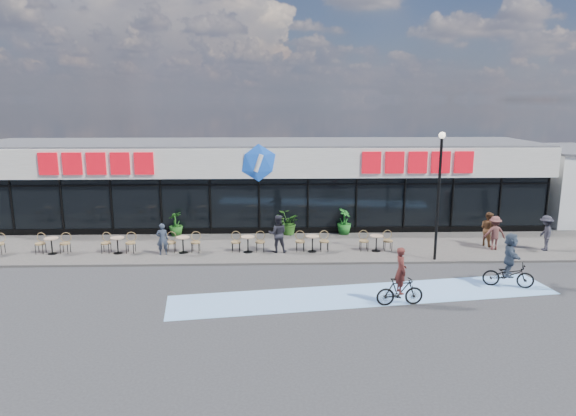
{
  "coord_description": "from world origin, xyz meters",
  "views": [
    {
      "loc": [
        0.7,
        -18.8,
        6.88
      ],
      "look_at": [
        1.37,
        3.5,
        2.16
      ],
      "focal_mm": 32.0,
      "sensor_mm": 36.0,
      "label": 1
    }
  ],
  "objects_px": {
    "potted_plant_left": "(176,224)",
    "patron_left": "(162,239)",
    "patron_right": "(278,234)",
    "cyclist_b": "(509,264)",
    "potted_plant_mid": "(288,223)",
    "pedestrian_c": "(495,233)",
    "pedestrian_a": "(546,233)",
    "pedestrian_b": "(488,229)",
    "lamp_post": "(439,186)",
    "potted_plant_right": "(344,221)",
    "cyclist_a": "(400,285)"
  },
  "relations": [
    {
      "from": "potted_plant_right",
      "to": "lamp_post",
      "type": "bearing_deg",
      "value": -52.81
    },
    {
      "from": "pedestrian_c",
      "to": "cyclist_b",
      "type": "xyz_separation_m",
      "value": [
        -1.4,
        -4.55,
        0.0
      ]
    },
    {
      "from": "patron_right",
      "to": "cyclist_b",
      "type": "bearing_deg",
      "value": 151.45
    },
    {
      "from": "potted_plant_left",
      "to": "cyclist_b",
      "type": "distance_m",
      "value": 15.63
    },
    {
      "from": "potted_plant_left",
      "to": "patron_right",
      "type": "bearing_deg",
      "value": -30.7
    },
    {
      "from": "cyclist_b",
      "to": "potted_plant_mid",
      "type": "bearing_deg",
      "value": 137.01
    },
    {
      "from": "potted_plant_left",
      "to": "patron_left",
      "type": "distance_m",
      "value": 3.31
    },
    {
      "from": "potted_plant_mid",
      "to": "potted_plant_right",
      "type": "distance_m",
      "value": 2.91
    },
    {
      "from": "pedestrian_b",
      "to": "pedestrian_c",
      "type": "bearing_deg",
      "value": 159.03
    },
    {
      "from": "potted_plant_right",
      "to": "patron_right",
      "type": "relative_size",
      "value": 0.77
    },
    {
      "from": "cyclist_a",
      "to": "pedestrian_c",
      "type": "bearing_deg",
      "value": 46.38
    },
    {
      "from": "potted_plant_mid",
      "to": "patron_right",
      "type": "distance_m",
      "value": 3.13
    },
    {
      "from": "potted_plant_right",
      "to": "pedestrian_a",
      "type": "xyz_separation_m",
      "value": [
        8.8,
        -3.2,
        0.15
      ]
    },
    {
      "from": "potted_plant_left",
      "to": "patron_left",
      "type": "xyz_separation_m",
      "value": [
        0.02,
        -3.31,
        0.1
      ]
    },
    {
      "from": "patron_left",
      "to": "cyclist_b",
      "type": "height_order",
      "value": "cyclist_b"
    },
    {
      "from": "potted_plant_mid",
      "to": "pedestrian_b",
      "type": "distance_m",
      "value": 9.69
    },
    {
      "from": "potted_plant_left",
      "to": "potted_plant_mid",
      "type": "distance_m",
      "value": 5.68
    },
    {
      "from": "pedestrian_c",
      "to": "cyclist_a",
      "type": "relative_size",
      "value": 0.77
    },
    {
      "from": "patron_left",
      "to": "pedestrian_a",
      "type": "bearing_deg",
      "value": 166.45
    },
    {
      "from": "potted_plant_left",
      "to": "cyclist_a",
      "type": "bearing_deg",
      "value": -44.59
    },
    {
      "from": "cyclist_a",
      "to": "potted_plant_left",
      "type": "bearing_deg",
      "value": 135.41
    },
    {
      "from": "potted_plant_mid",
      "to": "potted_plant_right",
      "type": "xyz_separation_m",
      "value": [
        2.91,
        0.04,
        0.04
      ]
    },
    {
      "from": "lamp_post",
      "to": "cyclist_a",
      "type": "bearing_deg",
      "value": -119.58
    },
    {
      "from": "cyclist_a",
      "to": "potted_plant_right",
      "type": "bearing_deg",
      "value": 94.02
    },
    {
      "from": "pedestrian_c",
      "to": "lamp_post",
      "type": "bearing_deg",
      "value": 24.36
    },
    {
      "from": "potted_plant_mid",
      "to": "cyclist_b",
      "type": "relative_size",
      "value": 0.6
    },
    {
      "from": "potted_plant_left",
      "to": "potted_plant_mid",
      "type": "relative_size",
      "value": 0.99
    },
    {
      "from": "patron_right",
      "to": "potted_plant_mid",
      "type": "bearing_deg",
      "value": -101.19
    },
    {
      "from": "pedestrian_a",
      "to": "pedestrian_b",
      "type": "xyz_separation_m",
      "value": [
        -2.3,
        0.85,
        -0.0
      ]
    },
    {
      "from": "potted_plant_mid",
      "to": "cyclist_a",
      "type": "relative_size",
      "value": 0.61
    },
    {
      "from": "lamp_post",
      "to": "potted_plant_right",
      "type": "relative_size",
      "value": 4.12
    },
    {
      "from": "potted_plant_left",
      "to": "patron_right",
      "type": "distance_m",
      "value": 5.99
    },
    {
      "from": "patron_right",
      "to": "potted_plant_right",
      "type": "bearing_deg",
      "value": -139.19
    },
    {
      "from": "potted_plant_mid",
      "to": "patron_right",
      "type": "height_order",
      "value": "patron_right"
    },
    {
      "from": "potted_plant_left",
      "to": "patron_left",
      "type": "height_order",
      "value": "patron_left"
    },
    {
      "from": "patron_right",
      "to": "pedestrian_a",
      "type": "xyz_separation_m",
      "value": [
        12.25,
        -0.08,
        -0.05
      ]
    },
    {
      "from": "lamp_post",
      "to": "potted_plant_mid",
      "type": "distance_m",
      "value": 8.06
    },
    {
      "from": "pedestrian_c",
      "to": "cyclist_b",
      "type": "height_order",
      "value": "cyclist_b"
    },
    {
      "from": "lamp_post",
      "to": "potted_plant_mid",
      "type": "height_order",
      "value": "lamp_post"
    },
    {
      "from": "potted_plant_mid",
      "to": "pedestrian_c",
      "type": "distance_m",
      "value": 9.89
    },
    {
      "from": "potted_plant_right",
      "to": "pedestrian_c",
      "type": "relative_size",
      "value": 0.85
    },
    {
      "from": "pedestrian_b",
      "to": "cyclist_b",
      "type": "relative_size",
      "value": 0.78
    },
    {
      "from": "lamp_post",
      "to": "pedestrian_b",
      "type": "relative_size",
      "value": 3.36
    },
    {
      "from": "pedestrian_b",
      "to": "cyclist_a",
      "type": "bearing_deg",
      "value": 115.77
    },
    {
      "from": "potted_plant_mid",
      "to": "potted_plant_right",
      "type": "bearing_deg",
      "value": 0.87
    },
    {
      "from": "potted_plant_mid",
      "to": "pedestrian_c",
      "type": "relative_size",
      "value": 0.79
    },
    {
      "from": "patron_right",
      "to": "pedestrian_a",
      "type": "bearing_deg",
      "value": 178.34
    },
    {
      "from": "patron_left",
      "to": "pedestrian_b",
      "type": "xyz_separation_m",
      "value": [
        15.08,
        1.02,
        0.09
      ]
    },
    {
      "from": "potted_plant_right",
      "to": "pedestrian_c",
      "type": "height_order",
      "value": "pedestrian_c"
    },
    {
      "from": "patron_right",
      "to": "patron_left",
      "type": "bearing_deg",
      "value": 1.55
    }
  ]
}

